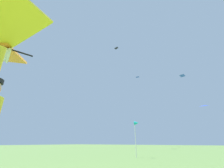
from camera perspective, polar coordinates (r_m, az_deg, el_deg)
name	(u,v)px	position (r m, az deg, el deg)	size (l,w,h in m)	color
distant_kite_blue_low_right	(204,106)	(21.79, 31.36, -6.94)	(0.84, 0.83, 0.27)	blue
distant_kite_blue_mid_right	(137,77)	(38.27, 9.58, 2.66)	(1.04, 1.04, 0.18)	blue
distant_kite_black_overhead_distant	(116,48)	(30.67, 1.61, 13.42)	(0.95, 0.96, 0.30)	black
distant_kite_blue_low_left	(182,76)	(29.21, 25.00, 2.92)	(1.08, 1.06, 0.32)	blue
marker_flag	(136,126)	(10.22, 9.17, -15.24)	(0.30, 0.24, 2.15)	silver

